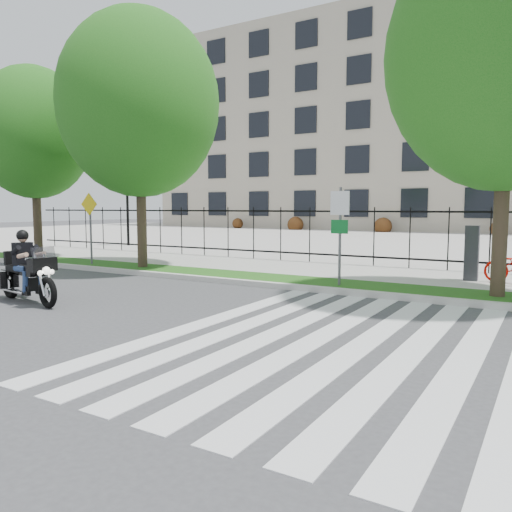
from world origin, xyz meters
The scene contains 15 objects.
ground centered at (0.00, 0.00, 0.00)m, with size 120.00×120.00×0.00m, color #3C3C3F.
curb centered at (0.00, 4.10, 0.07)m, with size 60.00×0.20×0.15m, color beige.
grass_verge centered at (0.00, 4.95, 0.07)m, with size 60.00×1.50×0.15m, color #1D5916.
sidewalk centered at (0.00, 7.45, 0.07)m, with size 60.00×3.50×0.15m, color #A5A29A.
plaza centered at (0.00, 25.00, 0.05)m, with size 80.00×34.00×0.10m, color #A5A29A.
crosswalk_stripes centered at (4.83, 0.00, 0.01)m, with size 5.70×8.00×0.01m, color silver, non-canonical shape.
iron_fence centered at (0.00, 9.20, 1.15)m, with size 30.00×0.06×2.00m, color black, non-canonical shape.
office_building centered at (0.00, 44.92, 9.97)m, with size 60.00×21.90×20.15m.
lamp_post_left centered at (-12.00, 12.00, 3.21)m, with size 1.06×0.70×4.25m.
street_tree_0 centered at (-9.72, 4.95, 4.98)m, with size 4.39×4.39×7.37m.
street_tree_1 centered at (-4.19, 4.95, 5.48)m, with size 5.26×5.26×8.37m.
street_tree_2 centered at (6.63, 4.95, 5.48)m, with size 5.23×5.23×8.34m.
sign_pole_regulatory centered at (2.98, 4.58, 1.74)m, with size 0.50×0.09×2.50m.
sign_pole_warning centered at (-6.28, 4.58, 1.74)m, with size 0.78×0.09×2.49m.
motorcycle_rider centered at (-2.43, -0.53, 0.66)m, with size 2.54×0.97×1.97m.
Camera 1 is at (7.70, -7.37, 2.14)m, focal length 35.00 mm.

